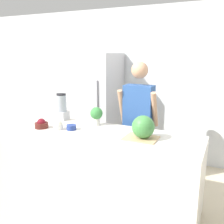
# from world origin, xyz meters

# --- Properties ---
(ground_plane) EXTENTS (14.00, 14.00, 0.00)m
(ground_plane) POSITION_xyz_m (0.00, 0.00, 0.00)
(ground_plane) COLOR beige
(wall_back) EXTENTS (8.00, 0.06, 2.60)m
(wall_back) POSITION_xyz_m (0.00, 2.10, 1.30)
(wall_back) COLOR silver
(wall_back) RESTS_ON ground_plane
(counter_island) EXTENTS (2.08, 0.77, 0.93)m
(counter_island) POSITION_xyz_m (0.00, 0.38, 0.47)
(counter_island) COLOR beige
(counter_island) RESTS_ON ground_plane
(refrigerator) EXTENTS (0.74, 0.77, 1.84)m
(refrigerator) POSITION_xyz_m (-0.89, 1.68, 0.92)
(refrigerator) COLOR #B7B7BC
(refrigerator) RESTS_ON ground_plane
(person) EXTENTS (0.53, 0.27, 1.73)m
(person) POSITION_xyz_m (0.10, 1.07, 0.90)
(person) COLOR gray
(person) RESTS_ON ground_plane
(cutting_board) EXTENTS (0.36, 0.28, 0.01)m
(cutting_board) POSITION_xyz_m (0.37, 0.37, 0.94)
(cutting_board) COLOR tan
(cutting_board) RESTS_ON counter_island
(watermelon) EXTENTS (0.25, 0.25, 0.25)m
(watermelon) POSITION_xyz_m (0.40, 0.37, 1.07)
(watermelon) COLOR #3D7F3D
(watermelon) RESTS_ON cutting_board
(bowl_cherries) EXTENTS (0.16, 0.16, 0.12)m
(bowl_cherries) POSITION_xyz_m (-0.88, 0.23, 0.98)
(bowl_cherries) COLOR #511E19
(bowl_cherries) RESTS_ON counter_island
(bowl_cream) EXTENTS (0.12, 0.12, 0.12)m
(bowl_cream) POSITION_xyz_m (-0.65, 0.26, 0.99)
(bowl_cream) COLOR white
(bowl_cream) RESTS_ON counter_island
(bowl_small_blue) EXTENTS (0.12, 0.12, 0.06)m
(bowl_small_blue) POSITION_xyz_m (-0.50, 0.32, 0.96)
(bowl_small_blue) COLOR navy
(bowl_small_blue) RESTS_ON counter_island
(blender) EXTENTS (0.15, 0.15, 0.37)m
(blender) POSITION_xyz_m (-0.88, 0.66, 1.11)
(blender) COLOR #B7B7BC
(blender) RESTS_ON counter_island
(potted_plant) EXTENTS (0.16, 0.16, 0.24)m
(potted_plant) POSITION_xyz_m (-0.32, 0.63, 1.07)
(potted_plant) COLOR beige
(potted_plant) RESTS_ON counter_island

